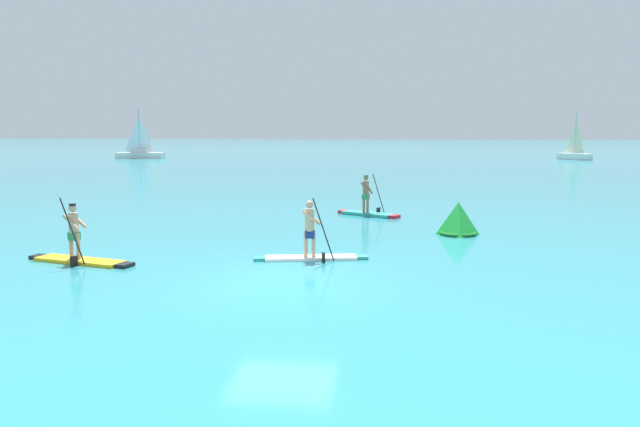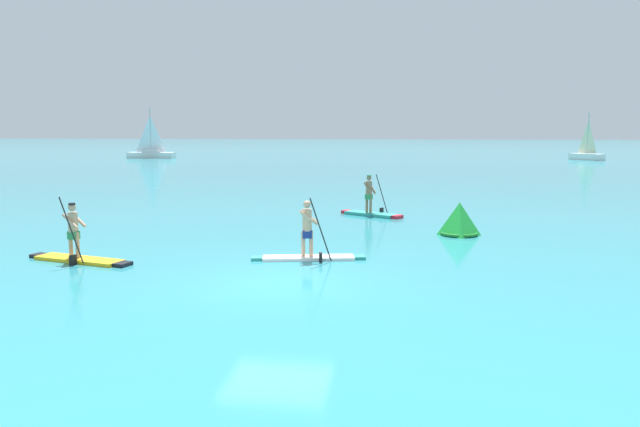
{
  "view_description": "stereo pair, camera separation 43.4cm",
  "coord_description": "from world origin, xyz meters",
  "px_view_note": "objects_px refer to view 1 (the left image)",
  "views": [
    {
      "loc": [
        2.42,
        -13.78,
        3.58
      ],
      "look_at": [
        0.27,
        5.76,
        0.86
      ],
      "focal_mm": 33.99,
      "sensor_mm": 36.0,
      "label": 1
    },
    {
      "loc": [
        2.85,
        -13.72,
        3.58
      ],
      "look_at": [
        0.27,
        5.76,
        0.86
      ],
      "focal_mm": 33.99,
      "sensor_mm": 36.0,
      "label": 2
    }
  ],
  "objects_px": {
    "paddleboarder_near_left": "(78,250)",
    "paddleboarder_far_right": "(368,208)",
    "race_marker_buoy": "(458,220)",
    "sailboat_left_horizon": "(140,152)",
    "paddleboarder_mid_center": "(311,245)",
    "sailboat_right_horizon": "(575,153)"
  },
  "relations": [
    {
      "from": "race_marker_buoy",
      "to": "sailboat_left_horizon",
      "type": "xyz_separation_m",
      "value": [
        -33.73,
        53.41,
        0.25
      ]
    },
    {
      "from": "paddleboarder_mid_center",
      "to": "sailboat_left_horizon",
      "type": "distance_m",
      "value": 64.92
    },
    {
      "from": "sailboat_left_horizon",
      "to": "paddleboarder_mid_center",
      "type": "bearing_deg",
      "value": 116.04
    },
    {
      "from": "paddleboarder_mid_center",
      "to": "paddleboarder_far_right",
      "type": "bearing_deg",
      "value": 70.78
    },
    {
      "from": "paddleboarder_mid_center",
      "to": "sailboat_right_horizon",
      "type": "xyz_separation_m",
      "value": [
        24.73,
        60.28,
        0.36
      ]
    },
    {
      "from": "sailboat_left_horizon",
      "to": "sailboat_right_horizon",
      "type": "height_order",
      "value": "sailboat_left_horizon"
    },
    {
      "from": "paddleboarder_far_right",
      "to": "sailboat_right_horizon",
      "type": "distance_m",
      "value": 56.45
    },
    {
      "from": "paddleboarder_far_right",
      "to": "race_marker_buoy",
      "type": "height_order",
      "value": "paddleboarder_far_right"
    },
    {
      "from": "paddleboarder_far_right",
      "to": "race_marker_buoy",
      "type": "relative_size",
      "value": 2.07
    },
    {
      "from": "paddleboarder_near_left",
      "to": "paddleboarder_far_right",
      "type": "bearing_deg",
      "value": 67.98
    },
    {
      "from": "paddleboarder_mid_center",
      "to": "race_marker_buoy",
      "type": "xyz_separation_m",
      "value": [
        4.52,
        4.56,
        0.1
      ]
    },
    {
      "from": "paddleboarder_far_right",
      "to": "sailboat_right_horizon",
      "type": "height_order",
      "value": "sailboat_right_horizon"
    },
    {
      "from": "paddleboarder_far_right",
      "to": "race_marker_buoy",
      "type": "bearing_deg",
      "value": -22.52
    },
    {
      "from": "paddleboarder_near_left",
      "to": "paddleboarder_mid_center",
      "type": "xyz_separation_m",
      "value": [
        6.24,
        1.1,
        0.06
      ]
    },
    {
      "from": "paddleboarder_mid_center",
      "to": "race_marker_buoy",
      "type": "height_order",
      "value": "paddleboarder_mid_center"
    },
    {
      "from": "race_marker_buoy",
      "to": "sailboat_left_horizon",
      "type": "bearing_deg",
      "value": 122.28
    },
    {
      "from": "paddleboarder_near_left",
      "to": "paddleboarder_far_right",
      "type": "distance_m",
      "value": 12.54
    },
    {
      "from": "paddleboarder_near_left",
      "to": "paddleboarder_far_right",
      "type": "height_order",
      "value": "paddleboarder_near_left"
    },
    {
      "from": "paddleboarder_far_right",
      "to": "sailboat_left_horizon",
      "type": "distance_m",
      "value": 57.76
    },
    {
      "from": "sailboat_left_horizon",
      "to": "race_marker_buoy",
      "type": "bearing_deg",
      "value": 121.57
    },
    {
      "from": "paddleboarder_far_right",
      "to": "sailboat_right_horizon",
      "type": "bearing_deg",
      "value": 96.5
    },
    {
      "from": "race_marker_buoy",
      "to": "sailboat_right_horizon",
      "type": "height_order",
      "value": "sailboat_right_horizon"
    }
  ]
}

